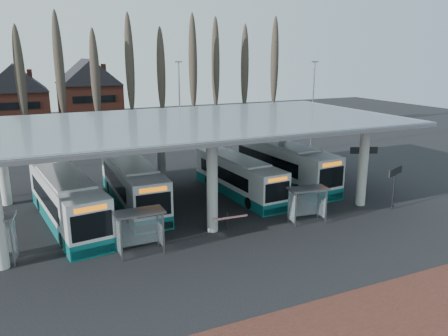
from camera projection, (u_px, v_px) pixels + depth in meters
name	position (u px, v px, depth m)	size (l,w,h in m)	color
ground	(229.00, 246.00, 25.61)	(140.00, 140.00, 0.00)	black
station_canopy	(182.00, 129.00, 31.22)	(32.00, 16.00, 6.34)	beige
poplar_row	(113.00, 73.00, 52.44)	(45.10, 1.10, 14.50)	#473D33
lamp_post_b	(180.00, 105.00, 49.56)	(0.80, 0.16, 10.17)	slate
lamp_post_c	(313.00, 105.00, 49.92)	(0.80, 0.16, 10.17)	slate
bus_0	(66.00, 200.00, 28.73)	(4.10, 12.27, 3.34)	silver
bus_1	(132.00, 184.00, 32.46)	(2.62, 11.91, 3.31)	silver
bus_2	(237.00, 177.00, 34.88)	(3.06, 10.98, 3.01)	silver
bus_3	(281.00, 163.00, 38.13)	(3.60, 12.76, 3.50)	silver
shelter_1	(139.00, 222.00, 24.28)	(2.73, 1.36, 2.53)	gray
shelter_2	(307.00, 197.00, 28.87)	(2.73, 1.62, 2.41)	gray
info_sign_0	(395.00, 174.00, 31.04)	(1.98, 0.91, 3.12)	black
info_sign_1	(364.00, 153.00, 36.49)	(2.19, 0.94, 3.43)	black
barrier	(230.00, 218.00, 27.44)	(2.30, 0.67, 1.15)	black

